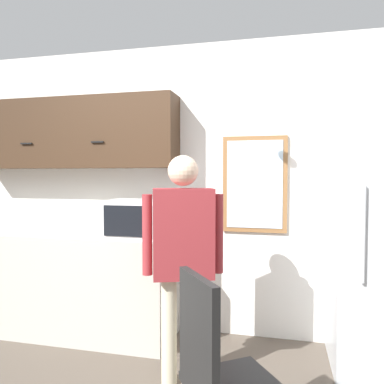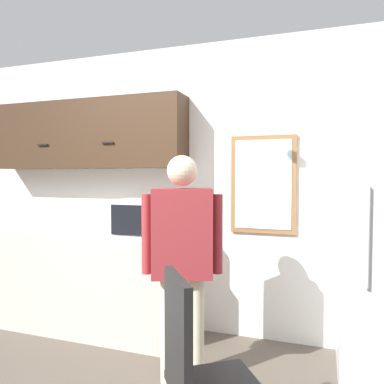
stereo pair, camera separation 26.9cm
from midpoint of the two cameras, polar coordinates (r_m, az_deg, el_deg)
back_wall at (r=3.56m, az=3.27°, el=0.43°), size 6.00×0.06×2.70m
counter at (r=3.87m, az=-15.19°, el=-12.68°), size 2.11×0.62×0.94m
upper_cabinets at (r=3.88m, az=-14.16°, el=8.42°), size 2.11×0.34×0.67m
microwave at (r=3.32m, az=-4.97°, el=-3.98°), size 0.50×0.39×0.33m
person at (r=2.66m, az=1.41°, el=-8.23°), size 0.54×0.35×1.62m
chair at (r=1.99m, az=5.33°, el=-25.60°), size 0.60×0.60×1.02m
window at (r=3.39m, az=13.03°, el=1.12°), size 0.57×0.05×0.87m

